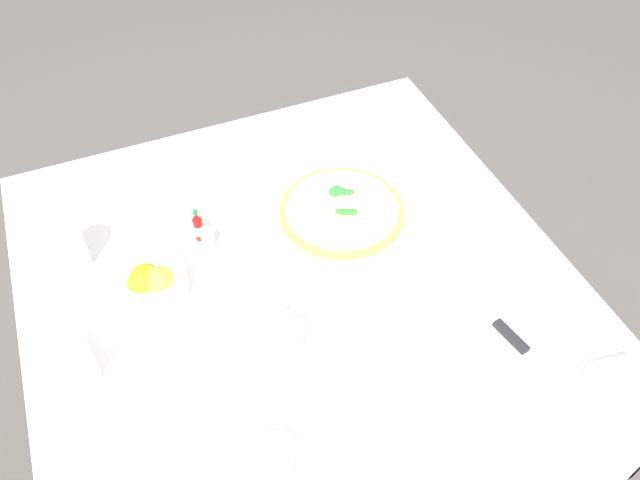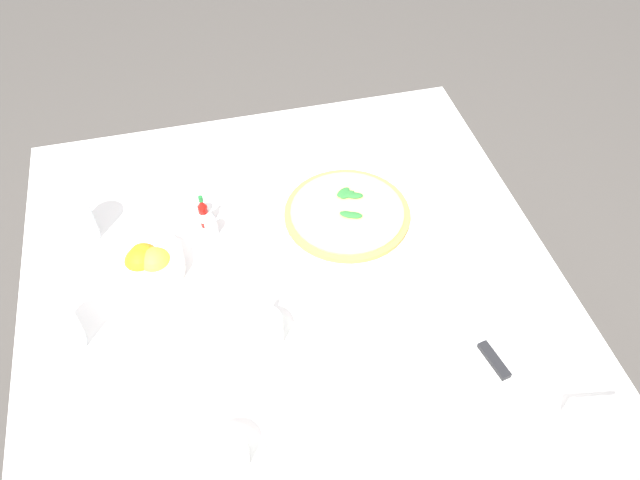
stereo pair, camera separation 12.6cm
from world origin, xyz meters
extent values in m
plane|color=#4C4742|center=(0.00, 0.00, 0.00)|extent=(8.00, 8.00, 0.00)
cube|color=white|center=(0.00, 0.00, 0.75)|extent=(1.03, 1.03, 0.02)
cube|color=white|center=(0.00, -0.51, 0.60)|extent=(1.03, 0.01, 0.28)
cube|color=white|center=(0.00, 0.51, 0.60)|extent=(1.03, 0.01, 0.28)
cube|color=white|center=(0.51, 0.00, 0.60)|extent=(0.01, 1.03, 0.28)
cylinder|color=brown|center=(-0.42, -0.42, 0.37)|extent=(0.06, 0.06, 0.74)
cylinder|color=brown|center=(0.42, -0.42, 0.37)|extent=(0.06, 0.06, 0.74)
cylinder|color=brown|center=(0.42, 0.42, 0.37)|extent=(0.06, 0.06, 0.74)
cylinder|color=white|center=(0.11, -0.14, 0.76)|extent=(0.21, 0.21, 0.01)
cylinder|color=white|center=(0.11, -0.14, 0.77)|extent=(0.35, 0.35, 0.01)
cylinder|color=#C68E47|center=(0.11, -0.14, 0.78)|extent=(0.26, 0.26, 0.01)
cylinder|color=#EFD17A|center=(0.11, -0.14, 0.79)|extent=(0.24, 0.24, 0.00)
ellipsoid|color=#2D7533|center=(0.16, -0.15, 0.79)|extent=(0.04, 0.04, 0.01)
ellipsoid|color=#2D7533|center=(0.10, -0.14, 0.79)|extent=(0.03, 0.04, 0.01)
ellipsoid|color=#2D7533|center=(0.15, -0.16, 0.79)|extent=(0.03, 0.04, 0.01)
ellipsoid|color=#2D7533|center=(0.09, -0.15, 0.79)|extent=(0.03, 0.04, 0.01)
ellipsoid|color=#2D7533|center=(0.15, -0.17, 0.79)|extent=(0.03, 0.04, 0.01)
cylinder|color=white|center=(-0.14, 0.08, 0.76)|extent=(0.13, 0.13, 0.01)
cylinder|color=white|center=(-0.14, 0.08, 0.79)|extent=(0.08, 0.08, 0.06)
torus|color=white|center=(-0.09, 0.06, 0.79)|extent=(0.03, 0.02, 0.03)
cylinder|color=black|center=(-0.14, 0.08, 0.81)|extent=(0.07, 0.07, 0.00)
cylinder|color=white|center=(-0.34, 0.18, 0.76)|extent=(0.13, 0.13, 0.01)
cylinder|color=white|center=(-0.34, 0.18, 0.79)|extent=(0.08, 0.08, 0.05)
cylinder|color=black|center=(-0.34, 0.18, 0.81)|extent=(0.07, 0.07, 0.00)
cylinder|color=white|center=(0.20, 0.39, 0.81)|extent=(0.07, 0.07, 0.12)
cylinder|color=silver|center=(0.20, 0.39, 0.80)|extent=(0.06, 0.06, 0.09)
cylinder|color=white|center=(-0.06, 0.42, 0.81)|extent=(0.07, 0.07, 0.10)
cylinder|color=silver|center=(-0.06, 0.42, 0.79)|extent=(0.06, 0.06, 0.07)
cube|color=white|center=(-0.24, -0.29, 0.77)|extent=(0.24, 0.18, 0.02)
cube|color=silver|center=(-0.19, -0.28, 0.78)|extent=(0.12, 0.04, 0.01)
cube|color=black|center=(-0.29, -0.29, 0.78)|extent=(0.08, 0.03, 0.01)
cylinder|color=white|center=(0.07, 0.27, 0.78)|extent=(0.15, 0.15, 0.04)
sphere|color=orange|center=(0.08, 0.27, 0.79)|extent=(0.06, 0.06, 0.06)
sphere|color=orange|center=(0.07, 0.28, 0.79)|extent=(0.06, 0.06, 0.06)
sphere|color=yellow|center=(0.06, 0.25, 0.79)|extent=(0.06, 0.06, 0.06)
cylinder|color=#B7140F|center=(0.17, 0.15, 0.78)|extent=(0.02, 0.02, 0.05)
cylinder|color=white|center=(0.17, 0.15, 0.78)|extent=(0.02, 0.02, 0.02)
cone|color=#B7140F|center=(0.17, 0.15, 0.82)|extent=(0.02, 0.02, 0.02)
cylinder|color=#1E722D|center=(0.17, 0.15, 0.83)|extent=(0.01, 0.01, 0.01)
cylinder|color=white|center=(0.20, 0.16, 0.78)|extent=(0.03, 0.03, 0.04)
cylinder|color=white|center=(0.20, 0.16, 0.77)|extent=(0.02, 0.02, 0.03)
sphere|color=silver|center=(0.20, 0.16, 0.80)|extent=(0.02, 0.02, 0.02)
cylinder|color=white|center=(0.14, 0.14, 0.78)|extent=(0.03, 0.03, 0.04)
cylinder|color=#38332D|center=(0.14, 0.14, 0.77)|extent=(0.02, 0.02, 0.03)
sphere|color=silver|center=(0.14, 0.14, 0.80)|extent=(0.02, 0.02, 0.02)
cube|color=white|center=(-0.41, -0.41, 0.79)|extent=(0.02, 0.09, 0.06)
camera|label=1|loc=(-0.72, 0.25, 1.72)|focal=35.22mm
camera|label=2|loc=(-0.75, 0.13, 1.72)|focal=35.22mm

